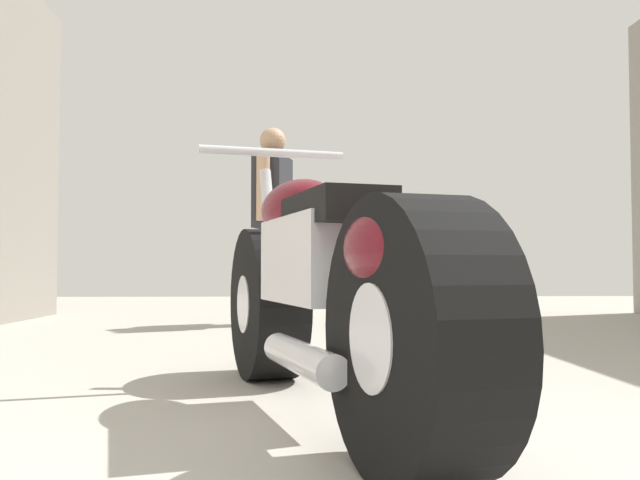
# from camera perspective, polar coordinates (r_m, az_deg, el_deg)

# --- Properties ---
(ground_plane) EXTENTS (15.63, 15.63, 0.00)m
(ground_plane) POSITION_cam_1_polar(r_m,az_deg,el_deg) (3.55, 7.03, -10.16)
(ground_plane) COLOR #A8A399
(motorcycle_maroon_cruiser) EXTENTS (0.87, 2.10, 0.99)m
(motorcycle_maroon_cruiser) POSITION_cam_1_polar(r_m,az_deg,el_deg) (2.18, 0.12, -4.14)
(motorcycle_maroon_cruiser) COLOR black
(motorcycle_maroon_cruiser) RESTS_ON ground_plane
(mechanic_in_blue) EXTENTS (0.34, 0.68, 1.69)m
(mechanic_in_blue) POSITION_cam_1_polar(r_m,az_deg,el_deg) (5.77, -4.06, 2.33)
(mechanic_in_blue) COLOR #384766
(mechanic_in_blue) RESTS_ON ground_plane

